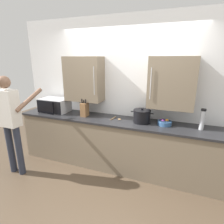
% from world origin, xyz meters
% --- Properties ---
extents(ground_plane, '(9.53, 9.53, 0.00)m').
position_xyz_m(ground_plane, '(0.00, 0.00, 0.00)').
color(ground_plane, '#4C3D2D').
extents(back_wall_tiled, '(4.29, 0.44, 2.69)m').
position_xyz_m(back_wall_tiled, '(0.00, 1.11, 1.41)').
color(back_wall_tiled, white).
rests_on(back_wall_tiled, ground_plane).
extents(counter_unit, '(3.96, 0.60, 0.93)m').
position_xyz_m(counter_unit, '(0.00, 0.82, 0.46)').
color(counter_unit, '#756651').
rests_on(counter_unit, ground_plane).
extents(microwave_oven, '(0.55, 0.40, 0.27)m').
position_xyz_m(microwave_oven, '(-1.45, 0.86, 1.07)').
color(microwave_oven, '#B7BABF').
rests_on(microwave_oven, counter_unit).
extents(thermos_flask, '(0.07, 0.07, 0.33)m').
position_xyz_m(thermos_flask, '(1.27, 0.86, 1.10)').
color(thermos_flask, '#B7BABF').
rests_on(thermos_flask, counter_unit).
extents(knife_block, '(0.11, 0.15, 0.33)m').
position_xyz_m(knife_block, '(-0.71, 0.81, 1.06)').
color(knife_block, brown).
rests_on(knife_block, counter_unit).
extents(stock_pot, '(0.38, 0.29, 0.25)m').
position_xyz_m(stock_pot, '(0.36, 0.86, 1.04)').
color(stock_pot, black).
rests_on(stock_pot, counter_unit).
extents(wooden_spoon, '(0.18, 0.19, 0.02)m').
position_xyz_m(wooden_spoon, '(-0.09, 0.85, 0.94)').
color(wooden_spoon, tan).
rests_on(wooden_spoon, counter_unit).
extents(fruit_bowl, '(0.22, 0.22, 0.10)m').
position_xyz_m(fruit_bowl, '(0.73, 0.86, 0.97)').
color(fruit_bowl, '#335684').
rests_on(fruit_bowl, counter_unit).
extents(person_figure, '(0.51, 0.64, 1.72)m').
position_xyz_m(person_figure, '(-1.67, 0.02, 1.03)').
color(person_figure, '#282D3D').
rests_on(person_figure, ground_plane).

